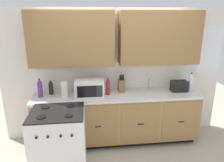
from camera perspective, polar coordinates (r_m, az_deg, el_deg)
ground_plane at (r=3.83m, az=1.98°, el=-18.24°), size 8.00×8.00×0.00m
wall_unit at (r=3.66m, az=1.10°, el=7.74°), size 4.05×0.40×2.36m
counter_run at (r=3.83m, az=1.40°, el=-9.86°), size 2.88×0.64×0.92m
stove_range at (r=3.29m, az=-14.15°, el=-15.47°), size 0.76×0.68×0.95m
microwave at (r=3.55m, az=-6.19°, el=-1.88°), size 0.48×0.37×0.28m
toaster at (r=3.95m, az=17.70°, el=-1.30°), size 0.28×0.18×0.19m
knife_block at (r=3.75m, az=2.60°, el=-1.16°), size 0.11×0.14×0.31m
sink_faucet at (r=3.94m, az=9.90°, el=-0.70°), size 0.02×0.02×0.20m
paper_towel_roll at (r=3.58m, az=-12.78°, el=-2.20°), size 0.12×0.12×0.26m
bottle_clear at (r=4.00m, az=20.57°, el=-0.34°), size 0.08×0.08×0.34m
bottle_violet at (r=3.67m, az=-18.95°, el=-1.85°), size 0.08×0.08×0.32m
bottle_dark at (r=3.76m, az=-16.22°, el=-1.73°), size 0.08×0.08×0.24m
bottle_red at (r=3.59m, az=-1.10°, el=-1.48°), size 0.07×0.07×0.30m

